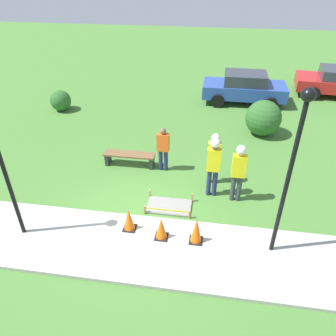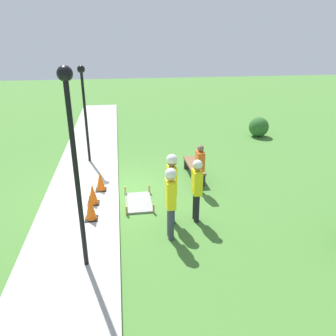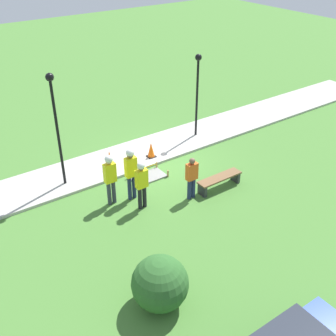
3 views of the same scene
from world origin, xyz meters
name	(u,v)px [view 1 (image 1 of 3)]	position (x,y,z in m)	size (l,w,h in m)	color
ground_plane	(135,218)	(0.00, 0.00, 0.00)	(60.00, 60.00, 0.00)	#477A33
sidewalk	(125,246)	(0.00, -1.14, 0.05)	(28.00, 2.27, 0.10)	#ADAAA3
wet_concrete_patch	(169,206)	(0.88, 0.60, 0.04)	(1.34, 0.81, 0.28)	gray
traffic_cone_near_patch	(129,219)	(-0.01, -0.55, 0.42)	(0.34, 0.34, 0.64)	black
traffic_cone_far_patch	(161,228)	(0.88, -0.74, 0.41)	(0.34, 0.34, 0.63)	black
traffic_cone_sidewalk_edge	(196,230)	(1.77, -0.74, 0.46)	(0.34, 0.34, 0.74)	black
park_bench	(130,157)	(-0.84, 2.68, 0.34)	(1.78, 0.44, 0.47)	#2D2D33
worker_supervisor	(214,155)	(2.07, 2.08, 1.05)	(0.40, 0.26, 1.77)	black
worker_assistant	(239,168)	(2.79, 1.26, 1.14)	(0.40, 0.27, 1.88)	#383D47
worker_trainee	(214,162)	(2.07, 1.41, 1.20)	(0.40, 0.28, 1.95)	navy
bystander_in_orange_shirt	(163,147)	(0.37, 2.58, 0.89)	(0.40, 0.22, 1.59)	navy
lamppost_near	(294,156)	(3.66, -0.72, 2.79)	(0.28, 0.28, 4.15)	black
parked_car_blue	(244,87)	(3.32, 9.37, 0.77)	(4.04, 1.99, 1.49)	#28479E
shrub_rounded_near	(263,118)	(3.94, 5.87, 0.72)	(1.44, 1.44, 1.44)	#2D6028
shrub_rounded_mid	(61,101)	(-5.30, 6.99, 0.49)	(0.97, 0.97, 0.97)	#2D6028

